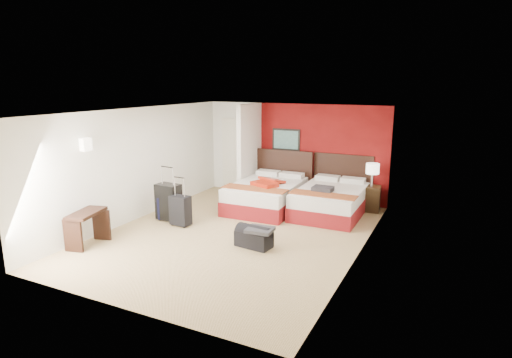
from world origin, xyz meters
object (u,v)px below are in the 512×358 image
Objects in this scene: nightstand at (371,199)px; suitcase_navy at (166,209)px; bed_left at (266,196)px; red_suitcase_open at (268,182)px; desk at (88,229)px; suitcase_black at (169,203)px; bed_right at (330,202)px; table_lamp at (372,175)px; suitcase_charcoal at (180,212)px; duffel_bag at (254,238)px.

nightstand is 1.20× the size of suitcase_navy.
nightstand is at bearing 5.84° from suitcase_navy.
bed_left is 0.40m from red_suitcase_open.
nightstand is at bearing 32.64° from desk.
suitcase_black is at bearing 62.97° from desk.
bed_left is at bearing -164.33° from nightstand.
nightstand reaches higher than suitcase_navy.
bed_right is at bearing 33.58° from desk.
table_lamp is 1.10× the size of suitcase_navy.
table_lamp reaches higher than bed_left.
nightstand is (0.80, 0.71, -0.01)m from bed_right.
suitcase_charcoal is at bearing -146.43° from nightstand.
suitcase_navy is at bearing -152.25° from nightstand.
nightstand is at bearing 43.53° from suitcase_charcoal.
bed_left reaches higher than nightstand.
suitcase_navy is at bearing -134.99° from bed_left.
suitcase_charcoal is at bearing -19.04° from suitcase_black.
nightstand is at bearing 41.30° from bed_right.
suitcase_charcoal is 1.93m from desk.
duffel_bag is (-1.53, -3.28, -0.71)m from table_lamp.
red_suitcase_open is 2.47m from suitcase_navy.
suitcase_black is at bearing -148.03° from bed_right.
bed_left is at bearing 18.41° from suitcase_navy.
red_suitcase_open reaches higher than duffel_bag.
suitcase_charcoal is at bearing -121.71° from bed_left.
table_lamp is 4.88m from suitcase_navy.
suitcase_charcoal is at bearing -140.19° from table_lamp.
bed_right is 2.68m from duffel_bag.
desk is (-4.38, -4.61, 0.03)m from nightstand.
desk is at bearing -129.17° from suitcase_navy.
desk reaches higher than bed_right.
bed_left is 2.53m from nightstand.
suitcase_charcoal is at bearing 175.88° from duffel_bag.
red_suitcase_open reaches higher than suitcase_charcoal.
table_lamp is at bearing 20.37° from bed_left.
table_lamp is at bearing 38.34° from suitcase_black.
red_suitcase_open is at bearing 45.24° from desk.
bed_right is 2.57× the size of desk.
bed_left reaches higher than bed_right.
duffel_bag is (-1.53, -3.28, -0.13)m from nightstand.
bed_left reaches higher than duffel_bag.
table_lamp is at bearing 32.64° from desk.
duffel_bag is 3.15m from desk.
bed_left reaches higher than suitcase_navy.
bed_right is 3.07× the size of duffel_bag.
suitcase_navy reaches higher than duffel_bag.
table_lamp is 0.69× the size of suitcase_black.
suitcase_black reaches higher than bed_left.
suitcase_black is at bearing 173.54° from duffel_bag.
desk reaches higher than suitcase_navy.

